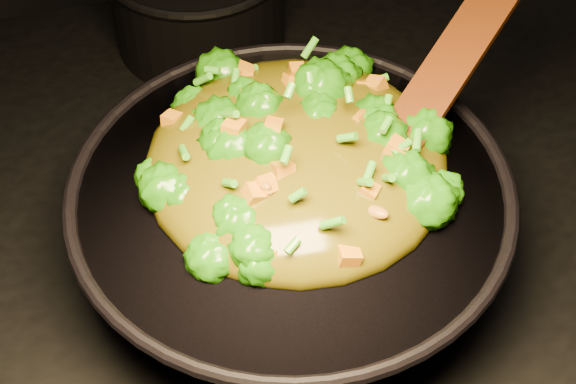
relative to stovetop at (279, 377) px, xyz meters
name	(u,v)px	position (x,y,z in m)	size (l,w,h in m)	color
stovetop	(279,377)	(0.00, 0.00, 0.00)	(1.20, 0.90, 0.90)	black
wok	(291,228)	(-0.01, -0.11, 0.51)	(0.46, 0.46, 0.13)	black
stir_fry	(297,130)	(0.00, -0.08, 0.63)	(0.32, 0.32, 0.11)	#247208
spatula	(430,95)	(0.15, -0.07, 0.63)	(0.34, 0.05, 0.01)	#311606
back_pot	(198,0)	(-0.02, 0.32, 0.52)	(0.24, 0.24, 0.14)	black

